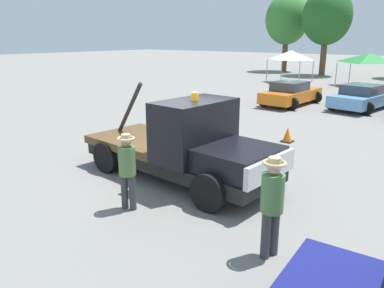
% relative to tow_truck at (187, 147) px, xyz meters
% --- Properties ---
extents(ground_plane, '(160.00, 160.00, 0.00)m').
position_rel_tow_truck_xyz_m(ground_plane, '(-0.35, 0.02, -0.94)').
color(ground_plane, gray).
extents(tow_truck, '(5.84, 2.56, 2.51)m').
position_rel_tow_truck_xyz_m(tow_truck, '(0.00, 0.00, 0.00)').
color(tow_truck, black).
rests_on(tow_truck, ground).
extents(person_near_truck, '(0.41, 0.41, 1.83)m').
position_rel_tow_truck_xyz_m(person_near_truck, '(3.40, -1.91, 0.14)').
color(person_near_truck, '#38383D').
rests_on(person_near_truck, ground).
extents(person_at_hood, '(0.39, 0.39, 1.74)m').
position_rel_tow_truck_xyz_m(person_at_hood, '(0.05, -2.15, 0.08)').
color(person_at_hood, '#38383D').
rests_on(person_at_hood, ground).
extents(parked_car_orange, '(2.51, 4.53, 1.34)m').
position_rel_tow_truck_xyz_m(parked_car_orange, '(-2.75, 12.78, -0.30)').
color(parked_car_orange, orange).
rests_on(parked_car_orange, ground).
extents(parked_car_skyblue, '(2.94, 4.62, 1.34)m').
position_rel_tow_truck_xyz_m(parked_car_skyblue, '(0.82, 13.87, -0.29)').
color(parked_car_skyblue, '#669ED1').
rests_on(parked_car_skyblue, ground).
extents(canopy_tent_white, '(2.94, 2.94, 2.67)m').
position_rel_tow_truck_xyz_m(canopy_tent_white, '(-7.43, 23.14, 1.34)').
color(canopy_tent_white, '#9E9EA3').
rests_on(canopy_tent_white, ground).
extents(canopy_tent_green, '(3.66, 3.66, 2.56)m').
position_rel_tow_truck_xyz_m(canopy_tent_green, '(-1.57, 24.27, 1.26)').
color(canopy_tent_green, '#9E9EA3').
rests_on(canopy_tent_green, ground).
extents(tree_left, '(4.72, 4.72, 8.43)m').
position_rel_tow_truck_xyz_m(tree_left, '(-7.46, 30.98, 4.71)').
color(tree_left, brown).
rests_on(tree_left, ground).
extents(tree_right, '(4.67, 4.67, 8.34)m').
position_rel_tow_truck_xyz_m(tree_right, '(-12.52, 32.97, 4.65)').
color(tree_right, brown).
rests_on(tree_right, ground).
extents(traffic_cone, '(0.40, 0.40, 0.55)m').
position_rel_tow_truck_xyz_m(traffic_cone, '(0.46, 5.32, -0.69)').
color(traffic_cone, black).
rests_on(traffic_cone, ground).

